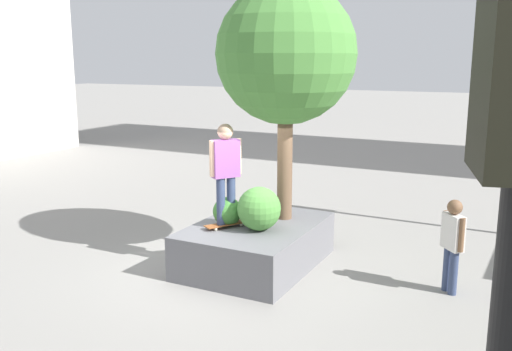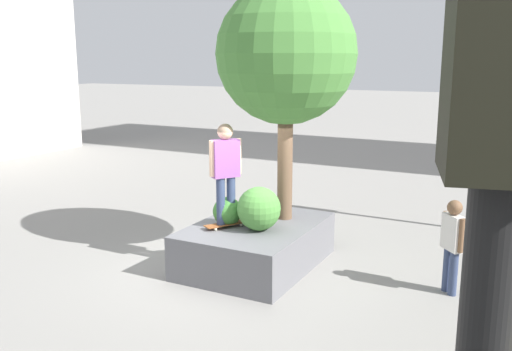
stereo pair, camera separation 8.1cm
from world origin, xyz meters
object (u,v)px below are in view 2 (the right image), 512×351
skateboard (226,224)px  skateboarder (226,167)px  plaza_tree (286,55)px  planter_ledge (256,245)px  pedestrian_crossing (452,240)px

skateboard → skateboarder: (0.00, 0.00, 1.04)m
skateboarder → plaza_tree: bearing=146.5°
planter_ledge → skateboard: skateboard is taller
skateboard → plaza_tree: bearing=146.5°
plaza_tree → skateboard: plaza_tree is taller
skateboard → skateboarder: bearing=0.0°
planter_ledge → skateboard: size_ratio=3.54×
planter_ledge → pedestrian_crossing: (-0.33, 3.35, 0.50)m
plaza_tree → pedestrian_crossing: (0.26, 3.06, -2.90)m
skateboard → pedestrian_crossing: size_ratio=0.51×
pedestrian_crossing → skateboard: bearing=-78.5°
planter_ledge → plaza_tree: bearing=153.3°
plaza_tree → skateboarder: size_ratio=2.41×
planter_ledge → skateboarder: size_ratio=1.58×
plaza_tree → skateboard: 3.19m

